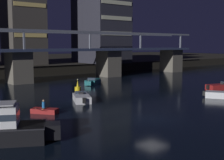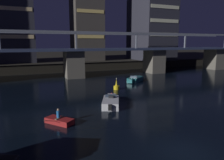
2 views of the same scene
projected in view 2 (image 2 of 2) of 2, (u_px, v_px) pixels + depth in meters
ground_plane at (182, 152)px, 13.92m from camera, size 400.00×400.00×0.00m
far_riverbank at (49, 58)px, 87.99m from camera, size 240.00×80.00×2.20m
river_bridge at (74, 58)px, 43.70m from camera, size 84.74×6.40×9.38m
tower_central at (86, 1)px, 59.58m from camera, size 8.09×8.95×33.88m
tower_east_tall at (151, 29)px, 63.16m from camera, size 9.73×13.59×18.68m
speedboat_near_center at (135, 79)px, 39.59m from camera, size 4.58×4.17×1.16m
speedboat_mid_center at (111, 102)px, 24.31m from camera, size 3.24×5.01×1.16m
channel_buoy at (116, 86)px, 32.70m from camera, size 0.90×0.90×1.76m
dinghy_with_paddler at (59, 120)px, 18.89m from camera, size 2.67×2.71×1.36m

